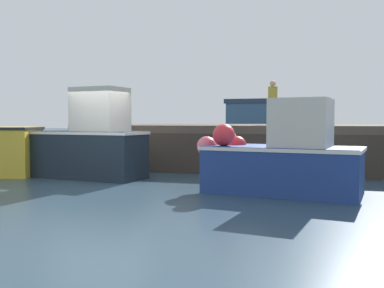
{
  "coord_description": "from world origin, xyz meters",
  "views": [
    {
      "loc": [
        5.53,
        -10.49,
        1.67
      ],
      "look_at": [
        1.62,
        3.35,
        0.92
      ],
      "focal_mm": 40.9,
      "sensor_mm": 36.0,
      "label": 1
    }
  ],
  "objects_px": {
    "rowboat": "(311,175)",
    "dockworker": "(273,103)",
    "fishing_boat_mid": "(282,157)",
    "fishing_boat_near_right": "(92,143)"
  },
  "relations": [
    {
      "from": "rowboat",
      "to": "dockworker",
      "type": "distance_m",
      "value": 4.71
    },
    {
      "from": "rowboat",
      "to": "fishing_boat_mid",
      "type": "bearing_deg",
      "value": -107.17
    },
    {
      "from": "fishing_boat_near_right",
      "to": "dockworker",
      "type": "relative_size",
      "value": 2.19
    },
    {
      "from": "fishing_boat_near_right",
      "to": "fishing_boat_mid",
      "type": "bearing_deg",
      "value": -12.7
    },
    {
      "from": "fishing_boat_mid",
      "to": "dockworker",
      "type": "distance_m",
      "value": 6.22
    },
    {
      "from": "fishing_boat_near_right",
      "to": "rowboat",
      "type": "relative_size",
      "value": 1.86
    },
    {
      "from": "fishing_boat_near_right",
      "to": "fishing_boat_mid",
      "type": "relative_size",
      "value": 0.91
    },
    {
      "from": "fishing_boat_near_right",
      "to": "rowboat",
      "type": "distance_m",
      "value": 6.31
    },
    {
      "from": "rowboat",
      "to": "dockworker",
      "type": "bearing_deg",
      "value": 109.83
    },
    {
      "from": "fishing_boat_mid",
      "to": "rowboat",
      "type": "distance_m",
      "value": 2.23
    }
  ]
}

